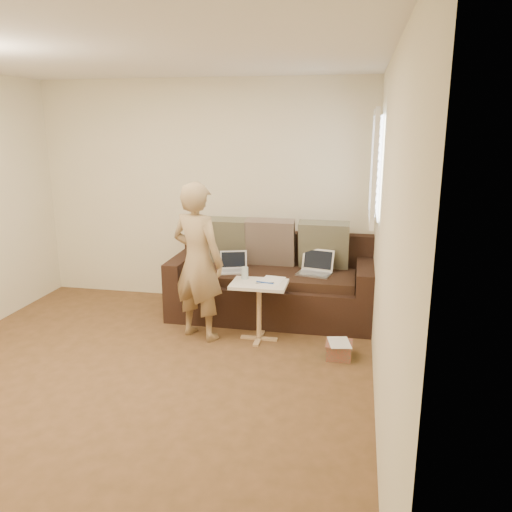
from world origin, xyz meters
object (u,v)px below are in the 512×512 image
laptop_white (234,272)px  drinking_glass (245,273)px  striped_box (339,350)px  laptop_silver (314,274)px  sofa (271,279)px  side_table (259,311)px  person (198,261)px

laptop_white → drinking_glass: drinking_glass is taller
laptop_white → striped_box: 1.51m
laptop_silver → striped_box: size_ratio=1.45×
laptop_silver → laptop_white: bearing=-162.1°
sofa → laptop_silver: 0.48m
side_table → striped_box: 0.87m
side_table → striped_box: (0.80, -0.27, -0.22)m
drinking_glass → striped_box: (0.97, -0.36, -0.58)m
drinking_glass → striped_box: 1.18m
drinking_glass → laptop_silver: bearing=39.8°
laptop_white → side_table: bearing=-72.0°
laptop_white → person: (-0.21, -0.60, 0.27)m
laptop_silver → striped_box: laptop_silver is taller
laptop_white → drinking_glass: bearing=-80.9°
laptop_white → person: 0.69m
laptop_white → striped_box: size_ratio=1.22×
sofa → laptop_silver: bearing=-5.3°
side_table → sofa: bearing=89.3°
laptop_white → person: person is taller
drinking_glass → person: bearing=-162.0°
laptop_silver → person: person is taller
person → side_table: person is taller
side_table → striped_box: side_table is taller
laptop_silver → drinking_glass: size_ratio=2.94×
sofa → drinking_glass: bearing=-106.5°
sofa → striped_box: bearing=-50.1°
person → laptop_white: bearing=-89.4°
person → side_table: bearing=-155.6°
striped_box → person: bearing=171.0°
sofa → striped_box: sofa is taller
sofa → drinking_glass: 0.65m
laptop_white → drinking_glass: 0.52m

